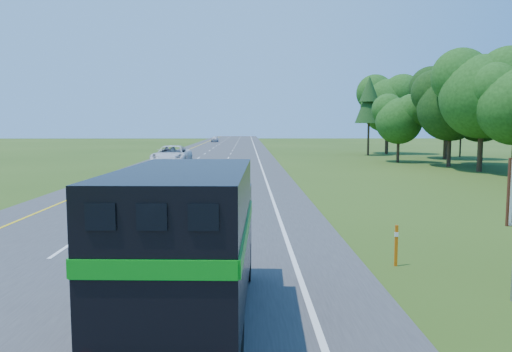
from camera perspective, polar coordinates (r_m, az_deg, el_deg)
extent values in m
cube|color=#38383A|center=(55.50, -5.29, 1.65)|extent=(15.00, 260.00, 0.04)
cube|color=yellow|center=(56.18, -10.90, 1.65)|extent=(0.15, 260.00, 0.01)
cube|color=white|center=(55.36, 0.40, 1.69)|extent=(0.15, 260.00, 0.01)
cylinder|color=black|center=(13.20, -9.65, -9.60)|extent=(0.35, 1.00, 0.99)
cylinder|color=black|center=(12.98, -1.32, -9.77)|extent=(0.35, 1.00, 0.99)
cylinder|color=black|center=(9.22, -14.85, -16.62)|extent=(0.35, 1.00, 0.99)
cylinder|color=black|center=(8.91, -2.55, -17.23)|extent=(0.35, 1.00, 0.99)
cube|color=black|center=(10.30, -7.41, -13.39)|extent=(2.43, 7.26, 0.25)
cube|color=black|center=(12.72, -5.61, -5.09)|extent=(2.26, 1.70, 1.71)
cube|color=black|center=(13.46, -5.22, -2.55)|extent=(1.98, 0.13, 0.54)
cube|color=black|center=(9.33, -8.10, -6.74)|extent=(2.44, 5.29, 2.47)
cube|color=#078411|center=(6.81, -11.69, -10.48)|extent=(2.25, 0.12, 0.27)
cube|color=#078411|center=(9.56, -14.91, -5.83)|extent=(0.23, 5.21, 0.27)
cube|color=#078411|center=(9.20, -1.03, -6.08)|extent=(0.23, 5.21, 0.27)
cube|color=black|center=(6.83, -17.36, -4.48)|extent=(0.41, 0.05, 0.36)
cube|color=black|center=(6.65, -11.82, -4.61)|extent=(0.41, 0.05, 0.36)
cube|color=black|center=(6.53, -6.03, -4.71)|extent=(0.41, 0.05, 0.36)
imported|color=silver|center=(49.97, -9.61, 2.30)|extent=(3.45, 7.22, 1.99)
imported|color=silver|center=(120.52, -4.74, 4.23)|extent=(1.71, 4.11, 1.39)
cube|color=#E15C0B|center=(14.93, 15.72, -7.67)|extent=(0.09, 0.04, 1.20)
cube|color=white|center=(14.86, 15.76, -6.44)|extent=(0.10, 0.05, 0.13)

